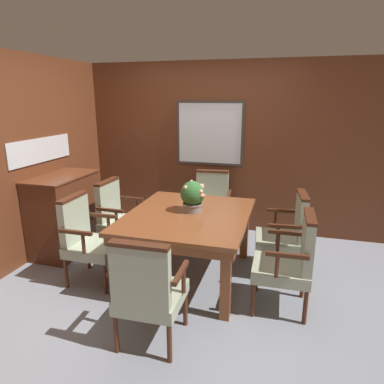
{
  "coord_description": "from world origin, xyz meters",
  "views": [
    {
      "loc": [
        1.14,
        -3.27,
        1.95
      ],
      "look_at": [
        0.16,
        0.21,
        0.94
      ],
      "focal_mm": 32.0,
      "sensor_mm": 36.0,
      "label": 1
    }
  ],
  "objects": [
    {
      "name": "ground_plane",
      "position": [
        0.0,
        0.0,
        0.0
      ],
      "size": [
        14.0,
        14.0,
        0.0
      ],
      "primitive_type": "plane",
      "color": "gray"
    },
    {
      "name": "sideboard_cabinet",
      "position": [
        -1.56,
        0.3,
        0.5
      ],
      "size": [
        0.54,
        0.95,
        1.01
      ],
      "color": "#512816",
      "rests_on": "ground_plane"
    },
    {
      "name": "wall_back",
      "position": [
        0.0,
        1.67,
        1.23
      ],
      "size": [
        7.2,
        0.08,
        2.45
      ],
      "color": "#5B2D19",
      "rests_on": "ground_plane"
    },
    {
      "name": "chair_right_far",
      "position": [
        1.2,
        0.44,
        0.5
      ],
      "size": [
        0.56,
        0.58,
        0.95
      ],
      "rotation": [
        0.0,
        0.0,
        -1.48
      ],
      "color": "#472314",
      "rests_on": "ground_plane"
    },
    {
      "name": "chair_head_far",
      "position": [
        0.15,
        1.24,
        0.5
      ],
      "size": [
        0.58,
        0.56,
        0.95
      ],
      "rotation": [
        0.0,
        0.0,
        0.09
      ],
      "color": "#472314",
      "rests_on": "ground_plane"
    },
    {
      "name": "chair_right_near",
      "position": [
        1.24,
        -0.25,
        0.5
      ],
      "size": [
        0.53,
        0.56,
        0.95
      ],
      "rotation": [
        0.0,
        0.0,
        -1.55
      ],
      "color": "#472314",
      "rests_on": "ground_plane"
    },
    {
      "name": "chair_left_near",
      "position": [
        -0.87,
        -0.29,
        0.5
      ],
      "size": [
        0.53,
        0.56,
        0.95
      ],
      "rotation": [
        0.0,
        0.0,
        1.59
      ],
      "color": "#472314",
      "rests_on": "ground_plane"
    },
    {
      "name": "chair_left_far",
      "position": [
        -0.86,
        0.42,
        0.5
      ],
      "size": [
        0.54,
        0.56,
        0.95
      ],
      "rotation": [
        0.0,
        0.0,
        1.53
      ],
      "color": "#472314",
      "rests_on": "ground_plane"
    },
    {
      "name": "dining_table",
      "position": [
        0.16,
        0.06,
        0.65
      ],
      "size": [
        1.28,
        1.5,
        0.74
      ],
      "color": "brown",
      "rests_on": "ground_plane"
    },
    {
      "name": "potted_plant",
      "position": [
        0.19,
        0.15,
        0.92
      ],
      "size": [
        0.28,
        0.27,
        0.34
      ],
      "color": "gray",
      "rests_on": "dining_table"
    },
    {
      "name": "wall_left",
      "position": [
        -1.85,
        0.0,
        1.23
      ],
      "size": [
        0.08,
        7.2,
        2.45
      ],
      "color": "#5B2D19",
      "rests_on": "ground_plane"
    },
    {
      "name": "chair_head_near",
      "position": [
        0.17,
        -1.08,
        0.5
      ],
      "size": [
        0.56,
        0.53,
        0.95
      ],
      "rotation": [
        0.0,
        0.0,
        3.17
      ],
      "color": "#472314",
      "rests_on": "ground_plane"
    }
  ]
}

